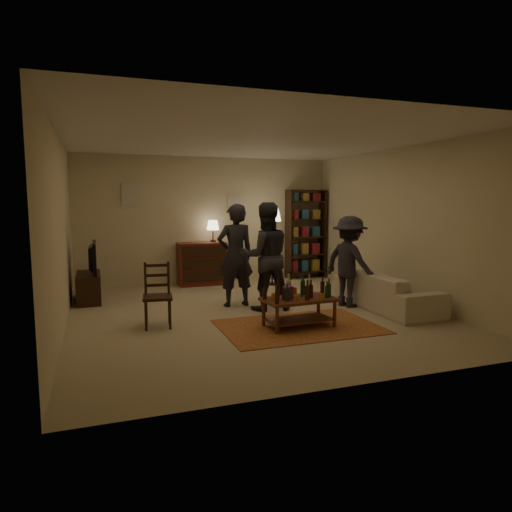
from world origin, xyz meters
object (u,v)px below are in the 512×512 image
bookshelf (306,233)px  person_by_sofa (349,262)px  tv_stand (89,280)px  person_right (265,257)px  dining_chair (157,293)px  dresser (202,262)px  floor_lamp (272,220)px  person_left (235,255)px  sofa (386,290)px  coffee_table (299,300)px

bookshelf → person_by_sofa: 2.90m
person_by_sofa → tv_stand: bearing=47.9°
person_right → dining_chair: bearing=19.2°
dresser → person_right: person_right is taller
floor_lamp → person_by_sofa: bearing=-78.0°
dresser → floor_lamp: bearing=-18.7°
dresser → person_by_sofa: 3.36m
dresser → person_left: person_left is taller
tv_stand → person_left: person_left is taller
tv_stand → person_right: (2.74, -1.60, 0.49)m
sofa → dresser: bearing=37.5°
floor_lamp → person_left: (-1.31, -1.63, -0.51)m
dining_chair → person_right: size_ratio=0.53×
coffee_table → tv_stand: tv_stand is taller
dining_chair → person_left: bearing=37.6°
coffee_table → person_right: person_right is taller
coffee_table → person_by_sofa: size_ratio=0.69×
dresser → person_left: (0.10, -2.10, 0.39)m
tv_stand → person_left: size_ratio=0.61×
sofa → person_by_sofa: person_by_sofa is taller
tv_stand → sofa: size_ratio=0.51×
sofa → dining_chair: bearing=87.3°
floor_lamp → dining_chair: bearing=-137.8°
coffee_table → person_by_sofa: person_by_sofa is taller
tv_stand → dresser: (2.25, 0.91, 0.09)m
dining_chair → person_left: person_left is taller
dresser → person_left: 2.14m
tv_stand → floor_lamp: (3.66, 0.44, 0.99)m
coffee_table → dresser: dresser is taller
bookshelf → sofa: size_ratio=0.97×
tv_stand → bookshelf: (4.69, 0.98, 0.65)m
dresser → person_left: size_ratio=0.79×
bookshelf → person_right: bearing=-127.1°
bookshelf → floor_lamp: (-1.03, -0.54, 0.34)m
dresser → person_by_sofa: person_by_sofa is taller
dining_chair → person_right: 1.89m
person_by_sofa → bookshelf: bearing=-29.0°
dining_chair → person_by_sofa: person_by_sofa is taller
tv_stand → person_right: bearing=-30.4°
coffee_table → bookshelf: bookshelf is taller
person_left → bookshelf: bearing=-139.4°
floor_lamp → sofa: floor_lamp is taller
floor_lamp → person_by_sofa: 2.42m
sofa → person_left: bearing=66.2°
coffee_table → floor_lamp: 3.44m
coffee_table → tv_stand: 3.93m
bookshelf → floor_lamp: bearing=-152.3°
dresser → sofa: 3.93m
dining_chair → person_left: (1.41, 0.84, 0.38)m
tv_stand → person_by_sofa: person_by_sofa is taller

